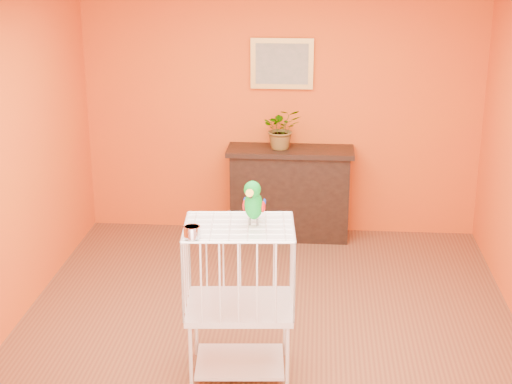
{
  "coord_description": "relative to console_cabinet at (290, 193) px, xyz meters",
  "views": [
    {
      "loc": [
        0.36,
        -5.49,
        3.0
      ],
      "look_at": [
        -0.03,
        -0.61,
        1.36
      ],
      "focal_mm": 55.0,
      "sensor_mm": 36.0,
      "label": 1
    }
  ],
  "objects": [
    {
      "name": "framed_picture",
      "position": [
        -0.1,
        0.19,
        1.28
      ],
      "size": [
        0.62,
        0.04,
        0.5
      ],
      "color": "gold",
      "rests_on": "room_shell"
    },
    {
      "name": "ground",
      "position": [
        -0.1,
        -2.03,
        -0.47
      ],
      "size": [
        4.5,
        4.5,
        0.0
      ],
      "primitive_type": "plane",
      "color": "brown",
      "rests_on": "ground"
    },
    {
      "name": "console_cabinet",
      "position": [
        0.0,
        0.0,
        0.0
      ],
      "size": [
        1.26,
        0.45,
        0.94
      ],
      "color": "black",
      "rests_on": "ground"
    },
    {
      "name": "room_shell",
      "position": [
        -0.1,
        -2.03,
        1.11
      ],
      "size": [
        4.5,
        4.5,
        4.5
      ],
      "color": "#D64714",
      "rests_on": "ground"
    },
    {
      "name": "birdcage",
      "position": [
        -0.24,
        -2.66,
        0.11
      ],
      "size": [
        0.77,
        0.61,
        1.12
      ],
      "rotation": [
        0.0,
        0.0,
        0.08
      ],
      "color": "silver",
      "rests_on": "ground"
    },
    {
      "name": "feed_cup",
      "position": [
        -0.52,
        -2.9,
        0.7
      ],
      "size": [
        0.11,
        0.11,
        0.08
      ],
      "primitive_type": "cylinder",
      "color": "silver",
      "rests_on": "birdcage"
    },
    {
      "name": "potted_plant",
      "position": [
        -0.09,
        0.01,
        0.63
      ],
      "size": [
        0.44,
        0.48,
        0.32
      ],
      "primitive_type": "imported",
      "rotation": [
        0.0,
        0.0,
        0.2
      ],
      "color": "#26722D",
      "rests_on": "console_cabinet"
    },
    {
      "name": "parrot",
      "position": [
        -0.15,
        -2.62,
        0.81
      ],
      "size": [
        0.16,
        0.29,
        0.32
      ],
      "rotation": [
        0.0,
        0.0,
        -0.15
      ],
      "color": "#59544C",
      "rests_on": "birdcage"
    }
  ]
}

